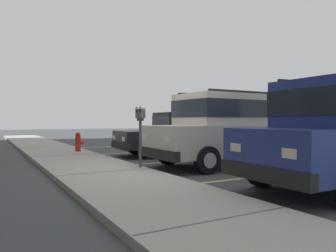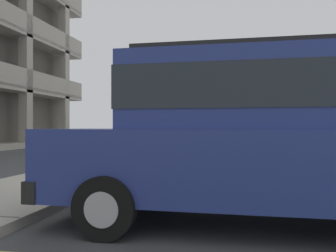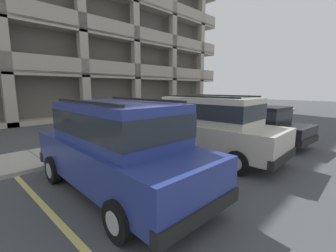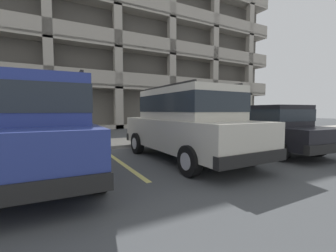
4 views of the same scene
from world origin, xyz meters
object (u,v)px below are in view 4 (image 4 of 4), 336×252
(parking_garage, at_px, (102,45))
(silver_suv, at_px, (187,121))
(red_sedan, at_px, (41,125))
(dark_hatchback, at_px, (265,127))
(parking_meter_near, at_px, (150,114))
(fire_hydrant, at_px, (236,129))

(parking_garage, bearing_deg, silver_suv, -94.53)
(red_sedan, bearing_deg, dark_hatchback, 0.15)
(parking_garage, bearing_deg, parking_meter_near, -95.07)
(parking_meter_near, distance_m, parking_garage, 15.28)
(silver_suv, bearing_deg, parking_garage, 84.43)
(fire_hydrant, bearing_deg, parking_meter_near, -176.49)
(red_sedan, bearing_deg, silver_suv, 2.22)
(dark_hatchback, relative_size, fire_hydrant, 6.58)
(parking_meter_near, relative_size, parking_garage, 0.05)
(silver_suv, distance_m, red_sedan, 3.57)
(red_sedan, distance_m, parking_meter_near, 4.57)
(parking_meter_near, height_order, fire_hydrant, parking_meter_near)
(fire_hydrant, bearing_deg, dark_hatchback, -120.67)
(parking_meter_near, height_order, parking_garage, parking_garage)
(silver_suv, bearing_deg, dark_hatchback, -5.22)
(silver_suv, relative_size, parking_meter_near, 3.24)
(red_sedan, height_order, parking_meter_near, red_sedan)
(silver_suv, height_order, fire_hydrant, silver_suv)
(silver_suv, xyz_separation_m, dark_hatchback, (3.00, -0.22, -0.27))
(red_sedan, distance_m, fire_hydrant, 9.05)
(dark_hatchback, bearing_deg, parking_garage, 100.36)
(parking_meter_near, xyz_separation_m, parking_garage, (1.23, 13.86, 6.31))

